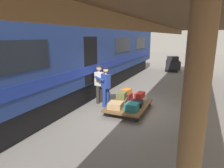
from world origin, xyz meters
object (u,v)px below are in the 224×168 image
Objects in this scene: suitcase_orange_carryall at (127,91)px; suitcase_red_plastic at (140,95)px; suitcase_tan_vintage at (116,105)px; baggage_tug at (173,64)px; luggage_cart at (129,105)px; suitcase_brown_leather at (121,101)px; suitcase_gray_aluminum at (141,99)px; porter_in_overalls at (105,86)px; train_car at (63,56)px; suitcase_maroon_trunk at (126,96)px; suitcase_black_hardshell at (136,103)px; suitcase_teal_softside at (132,107)px; porter_by_door at (99,83)px; suitcase_olive_duffel at (122,95)px.

suitcase_red_plastic is (-0.61, 0.06, -0.08)m from suitcase_orange_carryall.
suitcase_tan_vintage is 0.29× the size of baggage_tug.
luggage_cart is 0.35m from suitcase_brown_leather.
porter_in_overalls reaches higher than suitcase_gray_aluminum.
train_car is 50.54× the size of suitcase_orange_carryall.
suitcase_black_hardshell is (-0.65, 0.59, -0.04)m from suitcase_maroon_trunk.
train_car is 2.51m from porter_in_overalls.
suitcase_tan_vintage is 0.33× the size of porter_in_overalls.
suitcase_red_plastic reaches higher than suitcase_gray_aluminum.
suitcase_teal_softside reaches higher than suitcase_tan_vintage.
train_car is 43.44× the size of suitcase_gray_aluminum.
suitcase_red_plastic reaches higher than suitcase_teal_softside.
porter_by_door is at bearing -16.32° from luggage_cart.
porter_by_door is at bearing 79.34° from baggage_tug.
porter_in_overalls is (0.79, -0.17, 0.53)m from suitcase_brown_leather.
suitcase_black_hardshell is 0.69m from suitcase_olive_duffel.
porter_by_door is at bearing -18.89° from suitcase_olive_duffel.
suitcase_olive_duffel is (-0.01, -0.03, 0.23)m from suitcase_brown_leather.
suitcase_maroon_trunk reaches higher than suitcase_black_hardshell.
luggage_cart is at bearing 118.96° from suitcase_maroon_trunk.
suitcase_olive_duffel is at bearing 40.24° from suitcase_red_plastic.
baggage_tug reaches higher than suitcase_olive_duffel.
baggage_tug is at bearing -100.66° from porter_by_door.
suitcase_olive_duffel is 0.27× the size of porter_in_overalls.
suitcase_teal_softside is 0.83× the size of suitcase_tan_vintage.
suitcase_orange_carryall reaches higher than suitcase_tan_vintage.
suitcase_gray_aluminum is (-0.32, -0.59, 0.12)m from luggage_cart.
suitcase_red_plastic reaches higher than suitcase_brown_leather.
suitcase_tan_vintage is at bearing 86.55° from baggage_tug.
suitcase_black_hardshell is at bearing 90.00° from suitcase_gray_aluminum.
suitcase_maroon_trunk reaches higher than luggage_cart.
suitcase_orange_carryall is at bearing 86.18° from baggage_tug.
suitcase_gray_aluminum is 0.65m from suitcase_maroon_trunk.
suitcase_maroon_trunk is at bearing -90.00° from suitcase_tan_vintage.
luggage_cart is (-3.36, 0.29, -1.80)m from train_car.
train_car is at bearing 5.80° from suitcase_orange_carryall.
train_car is 3.36m from suitcase_orange_carryall.
suitcase_tan_vintage is at bearing 61.04° from luggage_cart.
suitcase_maroon_trunk is 0.59m from suitcase_brown_leather.
suitcase_brown_leather is at bearing 42.10° from suitcase_gray_aluminum.
suitcase_red_plastic is at bearing -139.76° from suitcase_olive_duffel.
suitcase_teal_softside is 0.27× the size of porter_in_overalls.
baggage_tug is at bearing -93.62° from suitcase_olive_duffel.
suitcase_teal_softside is 1.01× the size of suitcase_olive_duffel.
suitcase_black_hardshell is at bearing -90.00° from suitcase_teal_softside.
suitcase_teal_softside is 1.70m from porter_in_overalls.
luggage_cart is 0.69m from suitcase_red_plastic.
suitcase_gray_aluminum is at bearing -90.00° from suitcase_teal_softside.
suitcase_teal_softside is at bearing 152.24° from porter_in_overalls.
suitcase_brown_leather is at bearing -42.10° from suitcase_teal_softside.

